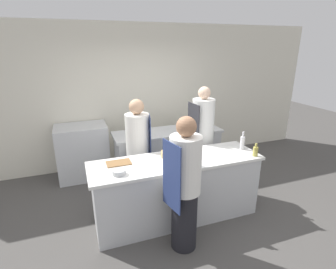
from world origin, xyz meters
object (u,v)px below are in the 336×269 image
at_px(bottle_vinegar, 242,142).
at_px(stockpot, 196,122).
at_px(bottle_olive_oil, 255,151).
at_px(chef_at_stove, 138,151).
at_px(bowl_prep_small, 119,172).
at_px(bottle_wine, 197,159).
at_px(bowl_mixing_large, 170,154).
at_px(chef_at_prep_near, 185,186).
at_px(chef_at_pass_far, 202,140).
at_px(oven_range, 83,152).

height_order(bottle_vinegar, stockpot, bottle_vinegar).
bearing_deg(bottle_olive_oil, chef_at_stove, 146.87).
bearing_deg(bottle_olive_oil, bowl_prep_small, 176.94).
distance_m(chef_at_stove, bottle_wine, 1.12).
bearing_deg(chef_at_stove, bowl_mixing_large, 42.43).
relative_size(bottle_olive_oil, bowl_prep_small, 1.13).
distance_m(chef_at_stove, bowl_mixing_large, 0.65).
xyz_separation_m(chef_at_prep_near, chef_at_pass_far, (0.85, 1.21, 0.05)).
distance_m(chef_at_pass_far, bowl_mixing_large, 0.91).
relative_size(chef_at_stove, bowl_mixing_large, 6.30).
bearing_deg(chef_at_pass_far, chef_at_stove, 81.31).
height_order(chef_at_pass_far, stockpot, chef_at_pass_far).
xyz_separation_m(bowl_prep_small, stockpot, (1.70, 1.39, 0.08)).
height_order(bowl_mixing_large, bowl_prep_small, bowl_mixing_large).
xyz_separation_m(oven_range, chef_at_stove, (0.80, -1.07, 0.32)).
bearing_deg(bottle_wine, bowl_mixing_large, 119.30).
bearing_deg(bottle_olive_oil, chef_at_prep_near, -164.90).
bearing_deg(stockpot, bottle_wine, -115.25).
bearing_deg(bowl_prep_small, chef_at_prep_near, -32.49).
distance_m(bottle_olive_oil, bowl_prep_small, 1.90).
height_order(chef_at_pass_far, bottle_wine, chef_at_pass_far).
xyz_separation_m(oven_range, bowl_prep_small, (0.36, -1.92, 0.43)).
height_order(chef_at_pass_far, bowl_prep_small, chef_at_pass_far).
bearing_deg(bottle_wine, chef_at_pass_far, 59.36).
relative_size(bottle_vinegar, bowl_mixing_large, 1.05).
bearing_deg(bottle_vinegar, chef_at_prep_near, -153.02).
height_order(chef_at_prep_near, bottle_wine, chef_at_prep_near).
bearing_deg(bottle_olive_oil, bowl_mixing_large, 161.10).
xyz_separation_m(bottle_vinegar, stockpot, (-0.18, 1.21, -0.00)).
bearing_deg(bottle_vinegar, bowl_prep_small, -174.52).
bearing_deg(bowl_prep_small, bowl_mixing_large, 20.51).
xyz_separation_m(bottle_vinegar, bottle_wine, (-0.89, -0.29, -0.01)).
relative_size(chef_at_pass_far, bowl_mixing_large, 6.82).
bearing_deg(oven_range, bottle_olive_oil, -41.88).
xyz_separation_m(chef_at_prep_near, bottle_vinegar, (1.20, 0.61, 0.18)).
bearing_deg(chef_at_prep_near, chef_at_stove, -2.18).
relative_size(bottle_vinegar, bottle_wine, 1.07).
height_order(bottle_wine, bowl_prep_small, bottle_wine).
relative_size(oven_range, chef_at_pass_far, 0.57).
bearing_deg(chef_at_pass_far, stockpot, -21.75).
relative_size(bottle_olive_oil, stockpot, 0.78).
xyz_separation_m(bottle_vinegar, bowl_prep_small, (-1.88, -0.18, -0.08)).
height_order(chef_at_prep_near, stockpot, chef_at_prep_near).
height_order(bottle_olive_oil, bowl_mixing_large, bottle_olive_oil).
bearing_deg(bowl_prep_small, stockpot, 39.26).
bearing_deg(bottle_wine, chef_at_stove, 119.48).
relative_size(chef_at_pass_far, bowl_prep_small, 10.89).
bearing_deg(oven_range, stockpot, -14.50).
height_order(chef_at_stove, bowl_mixing_large, chef_at_stove).
height_order(chef_at_pass_far, bottle_vinegar, chef_at_pass_far).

